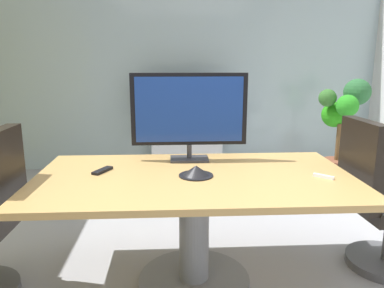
{
  "coord_description": "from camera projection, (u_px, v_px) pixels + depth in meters",
  "views": [
    {
      "loc": [
        -0.21,
        -2.08,
        1.49
      ],
      "look_at": [
        -0.07,
        0.46,
        0.91
      ],
      "focal_mm": 34.89,
      "sensor_mm": 36.0,
      "label": 1
    }
  ],
  "objects": [
    {
      "name": "office_chair_right",
      "position": [
        380.0,
        208.0,
        2.64
      ],
      "size": [
        0.61,
        0.58,
        1.09
      ],
      "rotation": [
        0.0,
        0.0,
        1.62
      ],
      "color": "#4C4C51",
      "rests_on": "ground"
    },
    {
      "name": "whiteboard_marker",
      "position": [
        324.0,
        176.0,
        2.34
      ],
      "size": [
        0.11,
        0.1,
        0.02
      ],
      "primitive_type": "cube",
      "rotation": [
        0.0,
        0.0,
        -0.73
      ],
      "color": "silver",
      "rests_on": "conference_table"
    },
    {
      "name": "wall_display_unit",
      "position": [
        187.0,
        141.0,
        4.88
      ],
      "size": [
        1.2,
        0.36,
        1.31
      ],
      "color": "#B7BABC",
      "rests_on": "ground"
    },
    {
      "name": "conference_phone",
      "position": [
        196.0,
        171.0,
        2.38
      ],
      "size": [
        0.22,
        0.22,
        0.07
      ],
      "color": "black",
      "rests_on": "conference_table"
    },
    {
      "name": "tv_monitor",
      "position": [
        189.0,
        112.0,
        2.69
      ],
      "size": [
        0.84,
        0.18,
        0.64
      ],
      "color": "#333338",
      "rests_on": "conference_table"
    },
    {
      "name": "remote_control",
      "position": [
        102.0,
        170.0,
        2.47
      ],
      "size": [
        0.12,
        0.17,
        0.02
      ],
      "primitive_type": "cube",
      "rotation": [
        0.0,
        0.0,
        -0.47
      ],
      "color": "black",
      "rests_on": "conference_table"
    },
    {
      "name": "conference_table",
      "position": [
        194.0,
        203.0,
        2.44
      ],
      "size": [
        2.04,
        1.11,
        0.76
      ],
      "color": "#B2894C",
      "rests_on": "ground"
    },
    {
      "name": "potted_plant",
      "position": [
        342.0,
        124.0,
        4.43
      ],
      "size": [
        0.63,
        0.55,
        1.27
      ],
      "color": "brown",
      "rests_on": "ground"
    },
    {
      "name": "wall_back_glass_partition",
      "position": [
        187.0,
        68.0,
        5.02
      ],
      "size": [
        5.23,
        0.1,
        2.74
      ],
      "primitive_type": "cube",
      "color": "#9EB2B7",
      "rests_on": "ground"
    }
  ]
}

